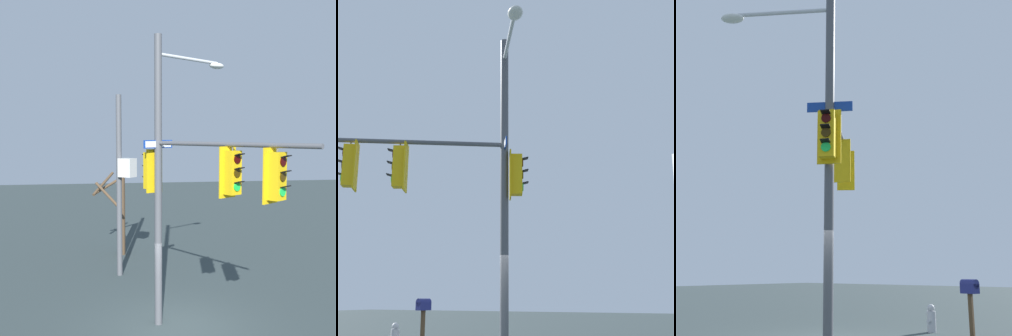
% 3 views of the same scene
% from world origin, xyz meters
% --- Properties ---
extents(ground_plane, '(80.00, 80.00, 0.00)m').
position_xyz_m(ground_plane, '(0.00, 0.00, 0.00)').
color(ground_plane, '#313D3D').
extents(main_signal_pole_assembly, '(6.11, 3.42, 8.64)m').
position_xyz_m(main_signal_pole_assembly, '(0.49, 0.31, 4.85)').
color(main_signal_pole_assembly, '#4C4F54').
rests_on(main_signal_pole_assembly, ground).
extents(secondary_pole_assembly, '(0.75, 0.81, 7.32)m').
position_xyz_m(secondary_pole_assembly, '(-5.23, -1.28, 3.94)').
color(secondary_pole_assembly, '#4C4F54').
rests_on(secondary_pole_assembly, ground).
extents(bare_tree_behind_pole, '(2.57, 1.92, 4.20)m').
position_xyz_m(bare_tree_behind_pole, '(-8.53, -1.27, 2.27)').
color(bare_tree_behind_pole, '#4E3B28').
rests_on(bare_tree_behind_pole, ground).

